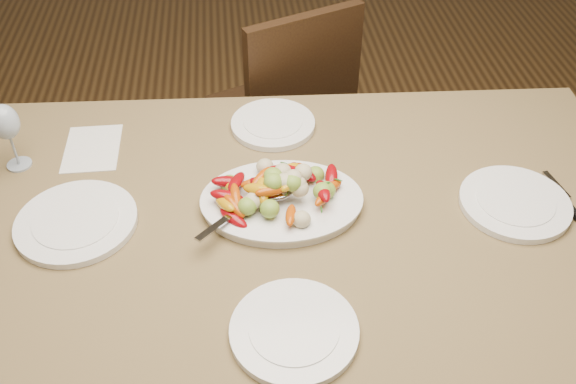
% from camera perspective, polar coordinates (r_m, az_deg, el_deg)
% --- Properties ---
extents(floor, '(6.00, 6.00, 0.00)m').
position_cam_1_polar(floor, '(2.28, 1.64, -13.03)').
color(floor, '#372410').
rests_on(floor, ground).
extents(dining_table, '(1.89, 1.13, 0.76)m').
position_cam_1_polar(dining_table, '(1.89, 0.00, -10.04)').
color(dining_table, brown).
rests_on(dining_table, ground).
extents(chair_far, '(0.55, 0.55, 0.95)m').
position_cam_1_polar(chair_far, '(2.45, -0.91, 7.16)').
color(chair_far, black).
rests_on(chair_far, ground).
extents(serving_platter, '(0.41, 0.31, 0.02)m').
position_cam_1_polar(serving_platter, '(1.61, -0.56, -1.00)').
color(serving_platter, white).
rests_on(serving_platter, dining_table).
extents(roasted_vegetables, '(0.33, 0.23, 0.09)m').
position_cam_1_polar(roasted_vegetables, '(1.57, -0.57, 0.53)').
color(roasted_vegetables, '#740409').
rests_on(roasted_vegetables, serving_platter).
extents(serving_spoon, '(0.25, 0.23, 0.03)m').
position_cam_1_polar(serving_spoon, '(1.56, -2.90, -1.01)').
color(serving_spoon, '#9EA0A8').
rests_on(serving_spoon, serving_platter).
extents(plate_left, '(0.29, 0.29, 0.02)m').
position_cam_1_polar(plate_left, '(1.65, -18.29, -2.57)').
color(plate_left, white).
rests_on(plate_left, dining_table).
extents(plate_right, '(0.28, 0.28, 0.02)m').
position_cam_1_polar(plate_right, '(1.71, 19.50, -0.94)').
color(plate_right, white).
rests_on(plate_right, dining_table).
extents(plate_far, '(0.24, 0.24, 0.02)m').
position_cam_1_polar(plate_far, '(1.88, -1.34, 6.02)').
color(plate_far, white).
rests_on(plate_far, dining_table).
extents(plate_near, '(0.27, 0.27, 0.02)m').
position_cam_1_polar(plate_near, '(1.35, 0.55, -12.26)').
color(plate_near, white).
rests_on(plate_near, dining_table).
extents(wine_glass, '(0.08, 0.08, 0.20)m').
position_cam_1_polar(wine_glass, '(1.83, -23.56, 4.67)').
color(wine_glass, '#8C99A5').
rests_on(wine_glass, dining_table).
extents(menu_card, '(0.15, 0.21, 0.00)m').
position_cam_1_polar(menu_card, '(1.88, -17.00, 3.74)').
color(menu_card, silver).
rests_on(menu_card, dining_table).
extents(table_knife, '(0.05, 0.20, 0.01)m').
position_cam_1_polar(table_knife, '(1.78, 23.34, -0.58)').
color(table_knife, '#9EA0A8').
rests_on(table_knife, dining_table).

